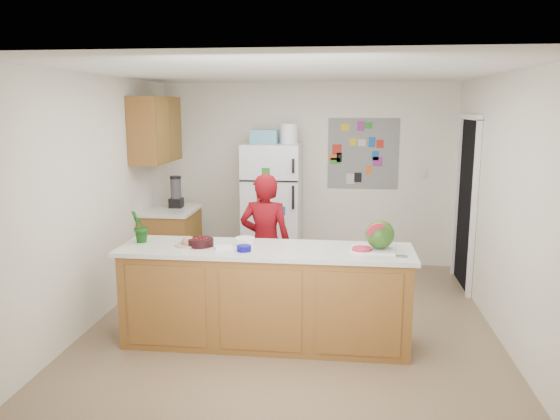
# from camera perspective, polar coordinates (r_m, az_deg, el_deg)

# --- Properties ---
(floor) EXTENTS (4.00, 4.50, 0.02)m
(floor) POSITION_cam_1_polar(r_m,az_deg,el_deg) (5.72, 1.26, -11.78)
(floor) COLOR brown
(floor) RESTS_ON ground
(wall_back) EXTENTS (4.00, 0.02, 2.50)m
(wall_back) POSITION_cam_1_polar(r_m,az_deg,el_deg) (7.59, 2.93, 3.72)
(wall_back) COLOR beige
(wall_back) RESTS_ON ground
(wall_left) EXTENTS (0.02, 4.50, 2.50)m
(wall_left) POSITION_cam_1_polar(r_m,az_deg,el_deg) (5.90, -18.52, 1.11)
(wall_left) COLOR beige
(wall_left) RESTS_ON ground
(wall_right) EXTENTS (0.02, 4.50, 2.50)m
(wall_right) POSITION_cam_1_polar(r_m,az_deg,el_deg) (5.55, 22.44, 0.26)
(wall_right) COLOR beige
(wall_right) RESTS_ON ground
(ceiling) EXTENTS (4.00, 4.50, 0.02)m
(ceiling) POSITION_cam_1_polar(r_m,az_deg,el_deg) (5.29, 1.38, 14.30)
(ceiling) COLOR white
(ceiling) RESTS_ON wall_back
(doorway) EXTENTS (0.03, 0.85, 2.04)m
(doorway) POSITION_cam_1_polar(r_m,az_deg,el_deg) (6.97, 18.95, 0.59)
(doorway) COLOR black
(doorway) RESTS_ON ground
(peninsula_base) EXTENTS (2.60, 0.62, 0.88)m
(peninsula_base) POSITION_cam_1_polar(r_m,az_deg,el_deg) (5.12, -1.52, -9.16)
(peninsula_base) COLOR brown
(peninsula_base) RESTS_ON floor
(peninsula_top) EXTENTS (2.68, 0.70, 0.04)m
(peninsula_top) POSITION_cam_1_polar(r_m,az_deg,el_deg) (4.98, -1.54, -4.19)
(peninsula_top) COLOR silver
(peninsula_top) RESTS_ON peninsula_base
(side_counter_base) EXTENTS (0.60, 0.80, 0.86)m
(side_counter_base) POSITION_cam_1_polar(r_m,az_deg,el_deg) (7.18, -11.25, -3.56)
(side_counter_base) COLOR brown
(side_counter_base) RESTS_ON floor
(side_counter_top) EXTENTS (0.64, 0.84, 0.04)m
(side_counter_top) POSITION_cam_1_polar(r_m,az_deg,el_deg) (7.08, -11.38, -0.03)
(side_counter_top) COLOR silver
(side_counter_top) RESTS_ON side_counter_base
(upper_cabinets) EXTENTS (0.35, 1.00, 0.80)m
(upper_cabinets) POSITION_cam_1_polar(r_m,az_deg,el_deg) (6.96, -12.86, 8.19)
(upper_cabinets) COLOR brown
(upper_cabinets) RESTS_ON wall_left
(refrigerator) EXTENTS (0.75, 0.70, 1.70)m
(refrigerator) POSITION_cam_1_polar(r_m,az_deg,el_deg) (7.32, -0.82, 0.31)
(refrigerator) COLOR silver
(refrigerator) RESTS_ON floor
(fridge_top_bin) EXTENTS (0.35, 0.28, 0.18)m
(fridge_top_bin) POSITION_cam_1_polar(r_m,az_deg,el_deg) (7.22, -1.63, 7.67)
(fridge_top_bin) COLOR #5999B2
(fridge_top_bin) RESTS_ON refrigerator
(photo_collage) EXTENTS (0.95, 0.01, 0.95)m
(photo_collage) POSITION_cam_1_polar(r_m,az_deg,el_deg) (7.53, 8.67, 5.85)
(photo_collage) COLOR slate
(photo_collage) RESTS_ON wall_back
(person) EXTENTS (0.56, 0.39, 1.50)m
(person) POSITION_cam_1_polar(r_m,az_deg,el_deg) (5.81, -1.53, -3.49)
(person) COLOR #65070D
(person) RESTS_ON floor
(blender_appliance) EXTENTS (0.14, 0.14, 0.38)m
(blender_appliance) POSITION_cam_1_polar(r_m,az_deg,el_deg) (7.12, -10.82, 1.77)
(blender_appliance) COLOR black
(blender_appliance) RESTS_ON side_counter_top
(cutting_board) EXTENTS (0.42, 0.33, 0.01)m
(cutting_board) POSITION_cam_1_polar(r_m,az_deg,el_deg) (4.96, 9.67, -4.08)
(cutting_board) COLOR silver
(cutting_board) RESTS_ON peninsula_top
(watermelon) EXTENTS (0.26, 0.26, 0.26)m
(watermelon) POSITION_cam_1_polar(r_m,az_deg,el_deg) (4.95, 10.40, -2.53)
(watermelon) COLOR #1F5211
(watermelon) RESTS_ON cutting_board
(watermelon_slice) EXTENTS (0.17, 0.17, 0.02)m
(watermelon_slice) POSITION_cam_1_polar(r_m,az_deg,el_deg) (4.91, 8.55, -4.01)
(watermelon_slice) COLOR #D13E32
(watermelon_slice) RESTS_ON cutting_board
(cherry_bowl) EXTENTS (0.26, 0.26, 0.07)m
(cherry_bowl) POSITION_cam_1_polar(r_m,az_deg,el_deg) (5.08, -8.26, -3.36)
(cherry_bowl) COLOR black
(cherry_bowl) RESTS_ON peninsula_top
(white_bowl) EXTENTS (0.24, 0.24, 0.06)m
(white_bowl) POSITION_cam_1_polar(r_m,az_deg,el_deg) (5.11, -3.69, -3.24)
(white_bowl) COLOR white
(white_bowl) RESTS_ON peninsula_top
(cobalt_bowl) EXTENTS (0.17, 0.17, 0.05)m
(cobalt_bowl) POSITION_cam_1_polar(r_m,az_deg,el_deg) (4.87, -3.79, -4.01)
(cobalt_bowl) COLOR #080568
(cobalt_bowl) RESTS_ON peninsula_top
(plate) EXTENTS (0.30, 0.30, 0.02)m
(plate) POSITION_cam_1_polar(r_m,az_deg,el_deg) (5.12, -9.58, -3.58)
(plate) COLOR #B9AE90
(plate) RESTS_ON peninsula_top
(paper_towel) EXTENTS (0.20, 0.19, 0.02)m
(paper_towel) POSITION_cam_1_polar(r_m,az_deg,el_deg) (4.98, -5.94, -3.88)
(paper_towel) COLOR white
(paper_towel) RESTS_ON peninsula_top
(keys) EXTENTS (0.10, 0.05, 0.01)m
(keys) POSITION_cam_1_polar(r_m,az_deg,el_deg) (4.79, 12.57, -4.74)
(keys) COLOR slate
(keys) RESTS_ON peninsula_top
(potted_plant) EXTENTS (0.19, 0.21, 0.31)m
(potted_plant) POSITION_cam_1_polar(r_m,az_deg,el_deg) (5.29, -14.46, -1.68)
(potted_plant) COLOR #16440B
(potted_plant) RESTS_ON peninsula_top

